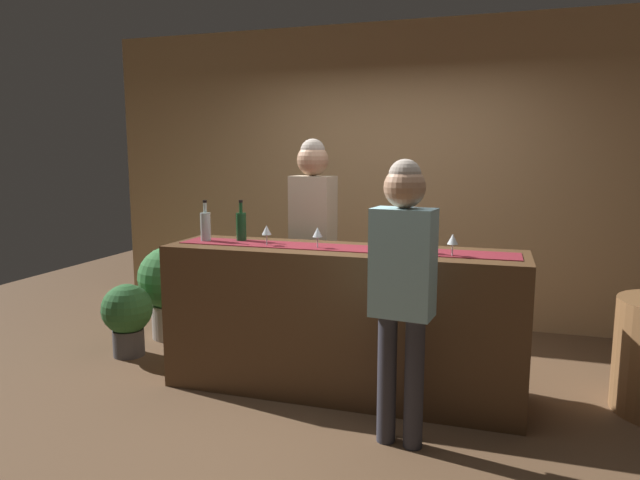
{
  "coord_description": "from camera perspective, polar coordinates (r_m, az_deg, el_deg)",
  "views": [
    {
      "loc": [
        0.99,
        -3.65,
        1.66
      ],
      "look_at": [
        -0.15,
        0.0,
        1.07
      ],
      "focal_mm": 31.62,
      "sensor_mm": 36.0,
      "label": 1
    }
  ],
  "objects": [
    {
      "name": "ground_plane",
      "position": [
        4.13,
        2.05,
        -15.0
      ],
      "size": [
        10.0,
        10.0,
        0.0
      ],
      "primitive_type": "plane",
      "color": "brown"
    },
    {
      "name": "back_wall",
      "position": [
        5.64,
        7.27,
        6.53
      ],
      "size": [
        6.0,
        0.12,
        2.9
      ],
      "primitive_type": "cube",
      "color": "tan",
      "rests_on": "ground"
    },
    {
      "name": "bar_counter",
      "position": [
        3.95,
        2.09,
        -8.18
      ],
      "size": [
        2.45,
        0.6,
        1.02
      ],
      "primitive_type": "cube",
      "color": "#543821",
      "rests_on": "ground"
    },
    {
      "name": "counter_runner_cloth",
      "position": [
        3.83,
        2.13,
        -0.8
      ],
      "size": [
        2.33,
        0.28,
        0.01
      ],
      "primitive_type": "cube",
      "color": "maroon",
      "rests_on": "bar_counter"
    },
    {
      "name": "wine_bottle_clear",
      "position": [
        4.2,
        -11.48,
        1.4
      ],
      "size": [
        0.07,
        0.07,
        0.3
      ],
      "color": "#B2C6C1",
      "rests_on": "bar_counter"
    },
    {
      "name": "wine_bottle_amber",
      "position": [
        3.71,
        8.36,
        0.52
      ],
      "size": [
        0.07,
        0.07,
        0.3
      ],
      "color": "brown",
      "rests_on": "bar_counter"
    },
    {
      "name": "wine_bottle_green",
      "position": [
        4.16,
        -7.98,
        1.43
      ],
      "size": [
        0.07,
        0.07,
        0.3
      ],
      "color": "#194723",
      "rests_on": "bar_counter"
    },
    {
      "name": "wine_glass_near_customer",
      "position": [
        3.93,
        -5.42,
        0.92
      ],
      "size": [
        0.07,
        0.07,
        0.14
      ],
      "color": "silver",
      "rests_on": "bar_counter"
    },
    {
      "name": "wine_glass_mid_counter",
      "position": [
        3.6,
        13.28,
        0.01
      ],
      "size": [
        0.07,
        0.07,
        0.14
      ],
      "color": "silver",
      "rests_on": "bar_counter"
    },
    {
      "name": "wine_glass_far_end",
      "position": [
        3.8,
        -0.25,
        0.71
      ],
      "size": [
        0.07,
        0.07,
        0.14
      ],
      "color": "silver",
      "rests_on": "bar_counter"
    },
    {
      "name": "bartender",
      "position": [
        4.48,
        -0.73,
        1.69
      ],
      "size": [
        0.37,
        0.25,
        1.78
      ],
      "rotation": [
        0.0,
        0.0,
        2.99
      ],
      "color": "#26262B",
      "rests_on": "ground"
    },
    {
      "name": "customer_sipping",
      "position": [
        3.15,
        8.37,
        -3.45
      ],
      "size": [
        0.36,
        0.24,
        1.63
      ],
      "rotation": [
        0.0,
        0.0,
        -0.13
      ],
      "color": "#33333D",
      "rests_on": "ground"
    },
    {
      "name": "potted_plant_tall",
      "position": [
        5.28,
        -14.9,
        -4.43
      ],
      "size": [
        0.57,
        0.57,
        0.84
      ],
      "color": "#9E9389",
      "rests_on": "ground"
    },
    {
      "name": "potted_plant_small",
      "position": [
        4.94,
        -18.93,
        -7.16
      ],
      "size": [
        0.41,
        0.41,
        0.6
      ],
      "color": "#4C4C51",
      "rests_on": "ground"
    }
  ]
}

